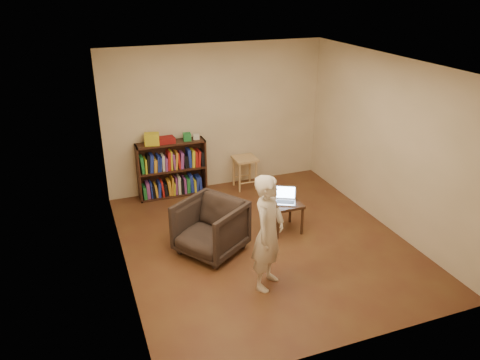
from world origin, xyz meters
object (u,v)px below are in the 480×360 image
object	(u,v)px
bookshelf	(172,172)
laptop	(285,198)
person	(268,233)
side_table	(285,207)
stool	(245,164)
armchair	(210,228)

from	to	relation	value
bookshelf	laptop	bearing A→B (deg)	-54.07
person	side_table	bearing A→B (deg)	12.15
side_table	bookshelf	bearing A→B (deg)	125.23
bookshelf	person	world-z (taller)	person
side_table	laptop	xyz separation A→B (m)	(0.02, 0.02, 0.14)
stool	laptop	world-z (taller)	laptop
bookshelf	side_table	bearing A→B (deg)	-54.77
bookshelf	stool	bearing A→B (deg)	-7.06
armchair	laptop	xyz separation A→B (m)	(1.25, 0.21, 0.15)
bookshelf	armchair	world-z (taller)	bookshelf
person	stool	bearing A→B (deg)	30.59
bookshelf	person	bearing A→B (deg)	-80.33
armchair	laptop	world-z (taller)	armchair
armchair	person	bearing A→B (deg)	-10.77
bookshelf	side_table	world-z (taller)	bookshelf
armchair	side_table	world-z (taller)	armchair
stool	armchair	world-z (taller)	armchair
stool	person	xyz separation A→B (m)	(-0.80, -2.89, 0.28)
stool	side_table	xyz separation A→B (m)	(-0.00, -1.70, -0.08)
bookshelf	laptop	distance (m)	2.28
stool	person	bearing A→B (deg)	-105.53
bookshelf	laptop	world-z (taller)	bookshelf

